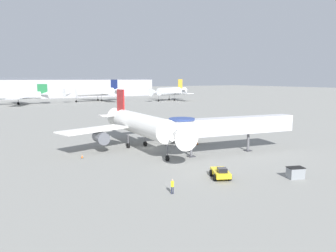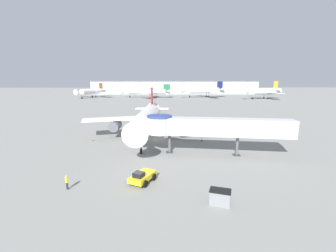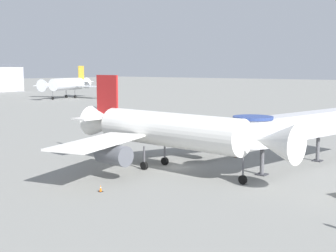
% 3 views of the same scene
% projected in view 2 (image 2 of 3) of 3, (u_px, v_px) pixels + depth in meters
% --- Properties ---
extents(ground_plane, '(800.00, 800.00, 0.00)m').
position_uv_depth(ground_plane, '(156.00, 139.00, 47.38)').
color(ground_plane, gray).
extents(main_airplane, '(29.01, 28.63, 10.37)m').
position_uv_depth(main_airplane, '(148.00, 118.00, 46.59)').
color(main_airplane, white).
rests_on(main_airplane, ground_plane).
extents(jet_bridge, '(23.25, 6.81, 6.35)m').
position_uv_depth(jet_bridge, '(209.00, 127.00, 36.40)').
color(jet_bridge, '#B7B7BC').
rests_on(jet_bridge, ground_plane).
extents(pushback_tug_yellow, '(3.34, 4.15, 1.57)m').
position_uv_depth(pushback_tug_yellow, '(142.00, 177.00, 26.70)').
color(pushback_tug_yellow, yellow).
rests_on(pushback_tug_yellow, ground_plane).
extents(service_container_gray, '(2.40, 1.97, 1.45)m').
position_uv_depth(service_container_gray, '(220.00, 197.00, 22.02)').
color(service_container_gray, gray).
rests_on(service_container_gray, ground_plane).
extents(traffic_cone_port_wing, '(0.37, 0.37, 0.63)m').
position_uv_depth(traffic_cone_port_wing, '(93.00, 139.00, 45.83)').
color(traffic_cone_port_wing, black).
rests_on(traffic_cone_port_wing, ground_plane).
extents(traffic_cone_starboard_wing, '(0.38, 0.38, 0.64)m').
position_uv_depth(traffic_cone_starboard_wing, '(201.00, 140.00, 45.28)').
color(traffic_cone_starboard_wing, black).
rests_on(traffic_cone_starboard_wing, ground_plane).
extents(ground_crew_marshaller, '(0.37, 0.33, 1.68)m').
position_uv_depth(ground_crew_marshaller, '(67.00, 181.00, 24.93)').
color(ground_crew_marshaller, '#1E2338').
rests_on(ground_crew_marshaller, ground_plane).
extents(background_jet_orange_tail, '(28.51, 29.44, 10.61)m').
position_uv_depth(background_jet_orange_tail, '(92.00, 91.00, 165.78)').
color(background_jet_orange_tail, white).
rests_on(background_jet_orange_tail, ground_plane).
extents(background_jet_gold_tail, '(28.12, 29.99, 12.00)m').
position_uv_depth(background_jet_gold_tail, '(264.00, 91.00, 151.96)').
color(background_jet_gold_tail, silver).
rests_on(background_jet_gold_tail, ground_plane).
extents(background_jet_green_tail, '(36.60, 34.94, 9.81)m').
position_uv_depth(background_jet_green_tail, '(148.00, 92.00, 164.90)').
color(background_jet_green_tail, silver).
rests_on(background_jet_green_tail, ground_plane).
extents(background_jet_navy_tail, '(34.01, 35.68, 11.81)m').
position_uv_depth(background_jet_navy_tail, '(205.00, 90.00, 167.65)').
color(background_jet_navy_tail, white).
rests_on(background_jet_navy_tail, ground_plane).
extents(terminal_building, '(156.35, 21.04, 13.01)m').
position_uv_depth(terminal_building, '(175.00, 87.00, 218.07)').
color(terminal_building, '#A8A8B2').
rests_on(terminal_building, ground_plane).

